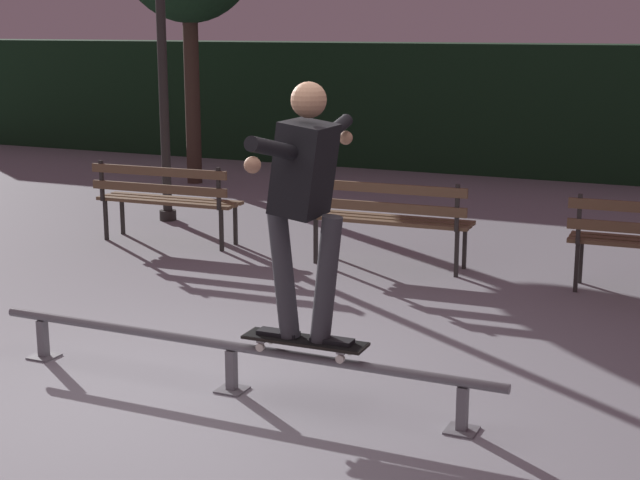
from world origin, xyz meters
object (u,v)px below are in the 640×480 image
at_px(park_bench_left_center, 387,213).
at_px(lamp_post_left, 160,8).
at_px(grind_rail, 231,353).
at_px(skateboarder, 305,190).
at_px(skateboard, 305,341).
at_px(park_bench_leftmost, 165,194).

distance_m(park_bench_left_center, lamp_post_left, 3.89).
relative_size(grind_rail, skateboarder, 2.29).
bearing_deg(grind_rail, skateboard, 0.00).
bearing_deg(park_bench_leftmost, skateboard, -46.27).
relative_size(skateboard, skateboarder, 0.50).
bearing_deg(grind_rail, skateboarder, 0.01).
height_order(skateboard, lamp_post_left, lamp_post_left).
bearing_deg(park_bench_left_center, skateboard, -78.05).
height_order(skateboard, park_bench_leftmost, park_bench_leftmost).
height_order(skateboard, park_bench_left_center, park_bench_left_center).
bearing_deg(grind_rail, park_bench_leftmost, 128.75).
distance_m(skateboarder, park_bench_leftmost, 4.73).
distance_m(grind_rail, park_bench_left_center, 3.38).
height_order(park_bench_leftmost, park_bench_left_center, same).
bearing_deg(lamp_post_left, park_bench_left_center, -18.64).
height_order(skateboard, skateboarder, skateboarder).
xyz_separation_m(park_bench_leftmost, park_bench_left_center, (2.51, 0.00, 0.00)).
distance_m(skateboard, skateboarder, 0.94).
distance_m(grind_rail, skateboarder, 1.21).
bearing_deg(park_bench_leftmost, skateboarder, -46.25).
xyz_separation_m(grind_rail, skateboard, (0.52, 0.00, 0.15)).
bearing_deg(skateboarder, park_bench_left_center, 102.00).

